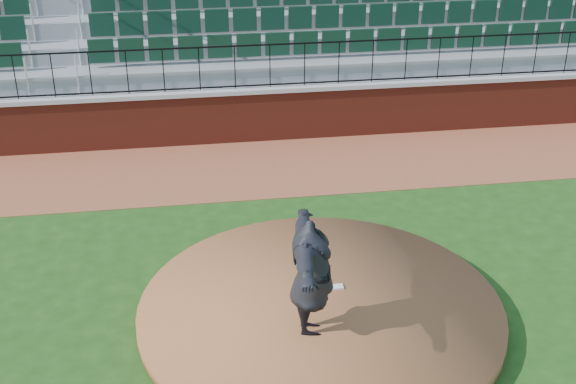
# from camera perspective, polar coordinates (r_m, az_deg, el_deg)

# --- Properties ---
(ground) EXTENTS (90.00, 90.00, 0.00)m
(ground) POSITION_cam_1_polar(r_m,az_deg,el_deg) (12.14, 1.06, -8.65)
(ground) COLOR #1D4413
(ground) RESTS_ON ground
(warning_track) EXTENTS (34.00, 3.20, 0.01)m
(warning_track) POSITION_cam_1_polar(r_m,az_deg,el_deg) (16.79, -1.98, 1.93)
(warning_track) COLOR brown
(warning_track) RESTS_ON ground
(field_wall) EXTENTS (34.00, 0.35, 1.20)m
(field_wall) POSITION_cam_1_polar(r_m,az_deg,el_deg) (18.03, -2.61, 5.75)
(field_wall) COLOR maroon
(field_wall) RESTS_ON ground
(wall_cap) EXTENTS (34.00, 0.45, 0.10)m
(wall_cap) POSITION_cam_1_polar(r_m,az_deg,el_deg) (17.81, -2.65, 7.70)
(wall_cap) COLOR #B7B7B7
(wall_cap) RESTS_ON field_wall
(wall_railing) EXTENTS (34.00, 0.05, 1.00)m
(wall_railing) POSITION_cam_1_polar(r_m,az_deg,el_deg) (17.64, -2.69, 9.39)
(wall_railing) COLOR black
(wall_railing) RESTS_ON wall_cap
(seating_stands) EXTENTS (34.00, 5.10, 4.60)m
(seating_stands) POSITION_cam_1_polar(r_m,az_deg,el_deg) (20.13, -3.57, 13.01)
(seating_stands) COLOR gray
(seating_stands) RESTS_ON ground
(pitchers_mound) EXTENTS (5.61, 5.61, 0.25)m
(pitchers_mound) POSITION_cam_1_polar(r_m,az_deg,el_deg) (11.85, 2.45, -8.92)
(pitchers_mound) COLOR brown
(pitchers_mound) RESTS_ON ground
(pitching_rubber) EXTENTS (0.52, 0.14, 0.03)m
(pitching_rubber) POSITION_cam_1_polar(r_m,az_deg,el_deg) (12.12, 2.95, -7.22)
(pitching_rubber) COLOR white
(pitching_rubber) RESTS_ON pitchers_mound
(pitcher) EXTENTS (0.92, 2.32, 1.84)m
(pitcher) POSITION_cam_1_polar(r_m,az_deg,el_deg) (10.71, 1.79, -6.44)
(pitcher) COLOR black
(pitcher) RESTS_ON pitchers_mound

